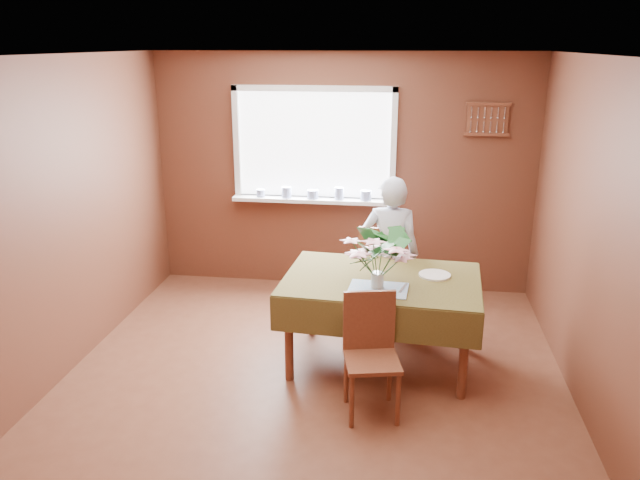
# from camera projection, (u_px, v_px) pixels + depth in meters

# --- Properties ---
(floor) EXTENTS (4.50, 4.50, 0.00)m
(floor) POSITION_uv_depth(u_px,v_px,m) (310.00, 389.00, 4.86)
(floor) COLOR brown
(floor) RESTS_ON ground
(ceiling) EXTENTS (4.50, 4.50, 0.00)m
(ceiling) POSITION_uv_depth(u_px,v_px,m) (308.00, 55.00, 4.10)
(ceiling) COLOR white
(ceiling) RESTS_ON wall_back
(wall_back) EXTENTS (4.00, 0.00, 4.00)m
(wall_back) POSITION_uv_depth(u_px,v_px,m) (342.00, 174.00, 6.60)
(wall_back) COLOR brown
(wall_back) RESTS_ON floor
(wall_front) EXTENTS (4.00, 0.00, 4.00)m
(wall_front) POSITION_uv_depth(u_px,v_px,m) (217.00, 413.00, 2.35)
(wall_front) COLOR brown
(wall_front) RESTS_ON floor
(wall_left) EXTENTS (0.00, 4.50, 4.50)m
(wall_left) POSITION_uv_depth(u_px,v_px,m) (50.00, 226.00, 4.74)
(wall_left) COLOR brown
(wall_left) RESTS_ON floor
(wall_right) EXTENTS (0.00, 4.50, 4.50)m
(wall_right) POSITION_uv_depth(u_px,v_px,m) (601.00, 249.00, 4.21)
(wall_right) COLOR brown
(wall_right) RESTS_ON floor
(window_assembly) EXTENTS (1.72, 0.20, 1.22)m
(window_assembly) POSITION_uv_depth(u_px,v_px,m) (314.00, 164.00, 6.56)
(window_assembly) COLOR white
(window_assembly) RESTS_ON wall_back
(spoon_rack) EXTENTS (0.44, 0.05, 0.33)m
(spoon_rack) POSITION_uv_depth(u_px,v_px,m) (488.00, 119.00, 6.19)
(spoon_rack) COLOR brown
(spoon_rack) RESTS_ON wall_back
(dining_table) EXTENTS (1.64, 1.17, 0.77)m
(dining_table) POSITION_uv_depth(u_px,v_px,m) (381.00, 289.00, 5.06)
(dining_table) COLOR brown
(dining_table) RESTS_ON floor
(chair_far) EXTENTS (0.48, 0.48, 0.97)m
(chair_far) POSITION_uv_depth(u_px,v_px,m) (382.00, 270.00, 5.88)
(chair_far) COLOR brown
(chair_far) RESTS_ON floor
(chair_near) EXTENTS (0.45, 0.45, 0.89)m
(chair_near) POSITION_uv_depth(u_px,v_px,m) (371.00, 348.00, 4.48)
(chair_near) COLOR brown
(chair_near) RESTS_ON floor
(seated_woman) EXTENTS (0.55, 0.38, 1.45)m
(seated_woman) POSITION_uv_depth(u_px,v_px,m) (390.00, 254.00, 5.72)
(seated_woman) COLOR white
(seated_woman) RESTS_ON floor
(flower_bouquet) EXTENTS (0.51, 0.51, 0.43)m
(flower_bouquet) POSITION_uv_depth(u_px,v_px,m) (378.00, 253.00, 4.75)
(flower_bouquet) COLOR white
(flower_bouquet) RESTS_ON dining_table
(side_plate) EXTENTS (0.32, 0.32, 0.01)m
(side_plate) POSITION_uv_depth(u_px,v_px,m) (435.00, 275.00, 5.08)
(side_plate) COLOR white
(side_plate) RESTS_ON dining_table
(table_knife) EXTENTS (0.07, 0.20, 0.00)m
(table_knife) POSITION_uv_depth(u_px,v_px,m) (403.00, 288.00, 4.81)
(table_knife) COLOR silver
(table_knife) RESTS_ON dining_table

